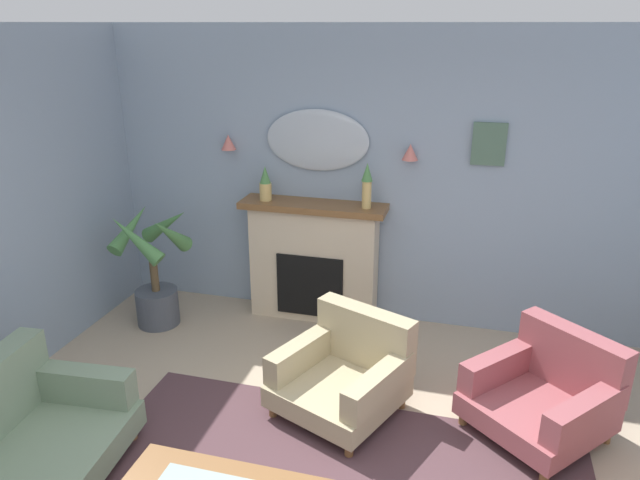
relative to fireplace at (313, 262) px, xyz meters
name	(u,v)px	position (x,y,z in m)	size (l,w,h in m)	color
wall_back	(396,181)	(0.72, 0.22, 0.79)	(6.43, 0.10, 2.72)	#8C9EB2
fireplace	(313,262)	(0.00, 0.00, 0.00)	(1.36, 0.36, 1.16)	beige
mantel_vase_centre	(265,184)	(-0.45, -0.03, 0.74)	(0.11, 0.11, 0.32)	tan
mantel_vase_right	(367,184)	(0.50, -0.03, 0.81)	(0.10, 0.10, 0.41)	tan
wall_mirror	(317,140)	(0.00, 0.14, 1.14)	(0.96, 0.06, 0.56)	#B2BCC6
wall_sconce_left	(228,142)	(-0.85, 0.09, 1.09)	(0.14, 0.14, 0.14)	#D17066
wall_sconce_right	(410,152)	(0.85, 0.09, 1.09)	(0.14, 0.14, 0.14)	#D17066
framed_picture	(489,144)	(1.50, 0.15, 1.18)	(0.28, 0.03, 0.36)	#4C6B56
armchair_beside_couch	(547,392)	(2.03, -1.22, -0.27)	(1.14, 1.14, 0.71)	#934C51
armchair_in_corner	(346,371)	(0.62, -1.33, -0.27)	(1.06, 1.07, 0.71)	tan
potted_plant_tall_palm	(154,272)	(-1.39, -0.53, -0.04)	(0.66, 0.64, 1.17)	#474C56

